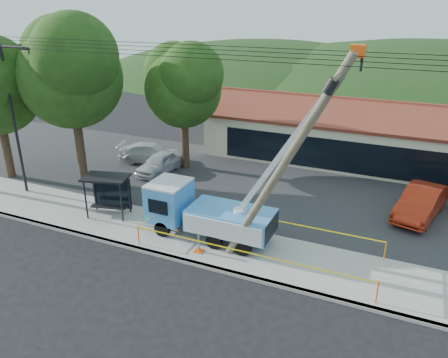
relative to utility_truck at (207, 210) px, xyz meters
name	(u,v)px	position (x,y,z in m)	size (l,w,h in m)	color
ground	(184,294)	(1.14, -4.55, -1.60)	(120.00, 120.00, 0.00)	black
curb	(206,266)	(1.14, -2.45, -1.52)	(60.00, 0.25, 0.15)	gray
sidewalk	(223,246)	(1.14, -0.55, -1.52)	(60.00, 4.00, 0.15)	gray
parking_lot	(274,188)	(1.14, 7.45, -1.55)	(60.00, 12.00, 0.10)	#28282B
strip_mall	(359,135)	(5.14, 15.43, 0.29)	(22.50, 8.53, 4.67)	beige
streetlight	(15,111)	(-12.64, 0.45, 3.71)	(2.13, 0.22, 9.00)	black
tree_west_near	(70,67)	(-10.86, 3.45, 5.93)	(7.56, 6.72, 10.80)	#332316
tree_lot	(183,81)	(-5.86, 8.45, 4.61)	(6.30, 5.60, 8.94)	#332316
hill_west	(267,76)	(-13.86, 50.45, -1.60)	(78.40, 56.00, 28.00)	#1B3A15
hill_center	(438,88)	(11.14, 50.45, -1.60)	(89.60, 64.00, 32.00)	#1B3A15
utility_truck	(207,210)	(0.00, 0.00, 0.00)	(9.87, 3.50, 9.60)	black
leaning_pole	(289,157)	(4.28, -1.00, 3.74)	(5.12, 2.01, 9.52)	brown
bus_shelter	(108,186)	(-6.03, -0.01, 0.25)	(2.70, 2.03, 2.33)	black
caution_tape	(258,238)	(2.87, -0.44, -0.70)	(11.19, 3.43, 0.99)	#FB500D
car_silver	(160,173)	(-6.96, 6.74, -1.60)	(1.64, 4.08, 1.39)	silver
car_red	(418,217)	(9.79, 6.87, -1.60)	(1.76, 5.04, 1.66)	#A92610
car_white	(152,163)	(-8.68, 8.32, -1.60)	(1.95, 4.80, 1.39)	silver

